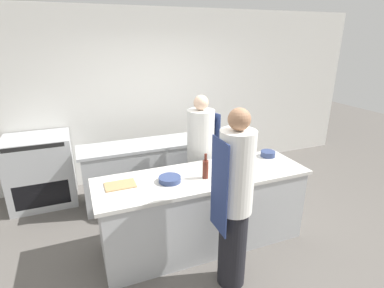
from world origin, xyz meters
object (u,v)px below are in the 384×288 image
bottle_vinegar (205,168)px  chef_at_prep_near (234,202)px  bowl_prep_small (231,172)px  bowl_wooden_salad (231,162)px  bottle_wine (246,168)px  cup (251,161)px  oven_range (41,171)px  chef_at_stove (201,157)px  bowl_mixing_large (170,179)px  bowl_ceramic_blue (268,154)px  bottle_olive_oil (243,172)px

bottle_vinegar → chef_at_prep_near: bearing=-87.7°
bowl_prep_small → bowl_wooden_salad: size_ratio=0.89×
bottle_wine → cup: size_ratio=2.04×
bottle_vinegar → bottle_wine: bearing=-10.0°
oven_range → chef_at_stove: chef_at_stove is taller
oven_range → bowl_wooden_salad: (2.24, -1.61, 0.42)m
bowl_wooden_salad → oven_range: bearing=144.3°
bowl_mixing_large → bowl_ceramic_blue: size_ratio=1.29×
chef_at_stove → bottle_wine: 0.85m
oven_range → bottle_olive_oil: 2.97m
bottle_olive_oil → bowl_mixing_large: bearing=164.2°
chef_at_prep_near → chef_at_stove: (0.24, 1.33, -0.08)m
chef_at_stove → bottle_wine: (0.21, -0.81, 0.14)m
bottle_olive_oil → bowl_wooden_salad: size_ratio=0.99×
chef_at_prep_near → bottle_olive_oil: 0.57m
bottle_olive_oil → bowl_wooden_salad: bottle_olive_oil is taller
bowl_prep_small → bowl_ceramic_blue: bearing=23.4°
oven_range → bowl_ceramic_blue: size_ratio=5.54×
bowl_mixing_large → chef_at_stove: bearing=45.8°
bottle_wine → bowl_wooden_salad: size_ratio=0.95×
chef_at_stove → bottle_vinegar: bearing=-33.5°
oven_range → bowl_ceramic_blue: bearing=-28.7°
bowl_wooden_salad → cup: size_ratio=2.15×
bottle_wine → bowl_prep_small: 0.18m
chef_at_prep_near → bottle_vinegar: bearing=2.2°
chef_at_stove → bottle_vinegar: chef_at_stove is taller
bowl_prep_small → chef_at_prep_near: bearing=-116.0°
bottle_vinegar → bowl_prep_small: bottle_vinegar is taller
bowl_mixing_large → oven_range: bearing=129.0°
oven_range → bottle_vinegar: size_ratio=3.63×
bottle_wine → bowl_mixing_large: bearing=170.6°
oven_range → bowl_mixing_large: (1.42, -1.75, 0.41)m
oven_range → bowl_wooden_salad: bearing=-35.7°
bottle_olive_oil → bowl_prep_small: (-0.07, 0.12, -0.04)m
chef_at_prep_near → cup: chef_at_prep_near is taller
bowl_wooden_salad → bottle_wine: bearing=-82.4°
bowl_mixing_large → bowl_prep_small: (0.69, -0.09, 0.01)m
bottle_vinegar → bottle_wine: 0.48m
chef_at_stove → bottle_wine: size_ratio=8.69×
bottle_olive_oil → bottle_wine: size_ratio=1.04×
chef_at_stove → cup: (0.39, -0.61, 0.11)m
chef_at_stove → bottle_olive_oil: bearing=-6.6°
chef_at_prep_near → chef_at_stove: bearing=-10.1°
oven_range → bowl_mixing_large: size_ratio=4.31×
chef_at_prep_near → bottle_vinegar: 0.61m
bottle_olive_oil → bowl_ceramic_blue: bearing=34.0°
oven_range → chef_at_prep_near: bearing=-52.8°
bowl_wooden_salad → cup: cup is taller
bowl_mixing_large → bowl_prep_small: size_ratio=1.33×
chef_at_stove → bowl_mixing_large: chef_at_stove is taller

